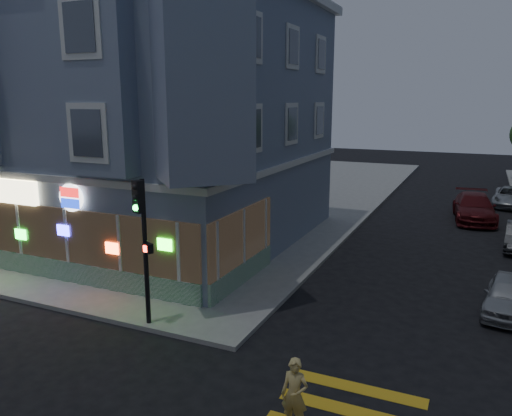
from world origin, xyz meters
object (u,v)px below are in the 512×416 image
Objects in this scene: running_child at (295,395)px; parked_car_a at (509,295)px; parked_car_c at (474,208)px; parked_car_d at (511,197)px; traffic_signal at (142,228)px.

running_child is 0.46× the size of parked_car_a.
parked_car_c reaches higher than parked_car_a.
running_child reaches higher than parked_car_a.
parked_car_c is at bearing -107.32° from parked_car_d.
parked_car_c is (-1.31, 13.25, 0.16)m from parked_car_a.
parked_car_d is (0.79, 18.45, 0.02)m from parked_car_a.
parked_car_d is at bearing 61.71° from parked_car_c.
parked_car_d is (5.11, 26.82, -0.18)m from running_child.
parked_car_a is at bearing 49.25° from traffic_signal.
parked_car_c is 1.18× the size of traffic_signal.
running_child is at bearing -5.35° from traffic_signal.
running_child is 0.36× the size of traffic_signal.
parked_car_a is 13.32m from parked_car_c.
parked_car_c is at bearing 81.86° from running_child.
parked_car_c is 21.06m from traffic_signal.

